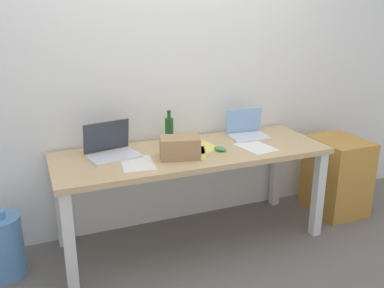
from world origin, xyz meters
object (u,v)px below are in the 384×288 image
Objects in this scene: desk at (192,162)px; laptop_right at (247,131)px; filing_cabinet at (337,176)px; laptop_left at (111,149)px; water_cooler_jug at (3,246)px; cardboard_box at (180,148)px; computer_mouse at (220,149)px; beer_bottle at (169,130)px.

laptop_right is (0.54, 0.15, 0.14)m from desk.
laptop_right reaches higher than filing_cabinet.
filing_cabinet is (1.92, -0.11, -0.45)m from laptop_left.
desk is 4.17× the size of water_cooler_jug.
cardboard_box is at bearing -25.58° from laptop_left.
cardboard_box is 1.35m from water_cooler_jug.
laptop_left is 0.58× the size of filing_cabinet.
water_cooler_jug is 0.73× the size of filing_cabinet.
desk is 0.24m from cardboard_box.
cardboard_box reaches higher than desk.
desk is 5.23× the size of laptop_left.
laptop_left is 1.11m from laptop_right.
desk is 6.31× the size of laptop_right.
cardboard_box is at bearing -159.18° from laptop_right.
computer_mouse reaches higher than water_cooler_jug.
beer_bottle is at bearing 83.66° from cardboard_box.
cardboard_box is (0.43, -0.21, 0.02)m from laptop_left.
desk is at bearing 38.84° from cardboard_box.
laptop_left is at bearing 176.58° from filing_cabinet.
laptop_left is at bearing 154.42° from cardboard_box.
beer_bottle is at bearing 173.59° from laptop_right.
beer_bottle reaches higher than cardboard_box.
computer_mouse is 1.25m from filing_cabinet.
laptop_left is at bearing -177.47° from laptop_right.
filing_cabinet is (1.49, 0.09, -0.48)m from cardboard_box.
water_cooler_jug is at bearing 177.90° from desk.
laptop_right is 0.95m from filing_cabinet.
laptop_left is 0.80× the size of water_cooler_jug.
computer_mouse is at bearing -176.48° from filing_cabinet.
filing_cabinet is (2.69, -0.06, 0.11)m from water_cooler_jug.
cardboard_box is at bearing 152.59° from computer_mouse.
laptop_right is at bearing 168.67° from filing_cabinet.
laptop_right reaches higher than computer_mouse.
computer_mouse is at bearing -25.19° from desk.
desk is at bearing 123.75° from computer_mouse.
laptop_right is at bearing -6.41° from beer_bottle.
computer_mouse is 0.21× the size of water_cooler_jug.
computer_mouse is (0.19, -0.09, 0.11)m from desk.
beer_bottle is 0.54× the size of water_cooler_jug.
water_cooler_jug is (-1.88, -0.10, -0.56)m from laptop_right.
laptop_left is 1.48× the size of beer_bottle.
beer_bottle is (0.47, 0.12, 0.06)m from laptop_left.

